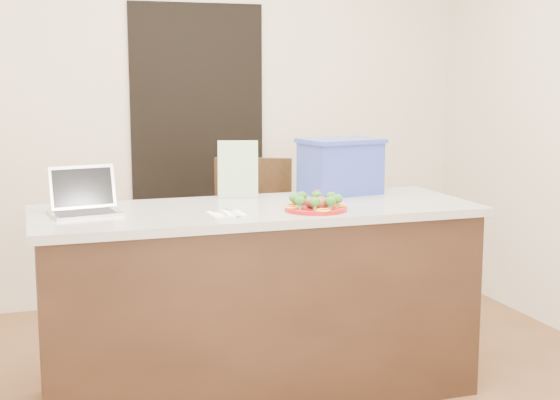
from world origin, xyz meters
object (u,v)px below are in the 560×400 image
object	(u,v)px
island	(258,301)
laptop	(84,201)
napkin	(227,214)
yogurt_bottle	(318,200)
chair	(259,236)
plate	(316,208)
blue_box	(340,166)

from	to	relation	value
island	laptop	bearing A→B (deg)	174.82
island	laptop	distance (m)	0.94
napkin	yogurt_bottle	distance (m)	0.46
island	chair	size ratio (longest dim) A/B	1.98
yogurt_bottle	chair	xyz separation A→B (m)	(-0.00, 0.95, -0.36)
napkin	laptop	world-z (taller)	laptop
plate	blue_box	world-z (taller)	blue_box
island	blue_box	world-z (taller)	blue_box
island	napkin	world-z (taller)	napkin
napkin	island	bearing A→B (deg)	39.38
laptop	chair	xyz separation A→B (m)	(1.05, 0.80, -0.38)
napkin	blue_box	xyz separation A→B (m)	(0.71, 0.41, 0.14)
yogurt_bottle	blue_box	xyz separation A→B (m)	(0.25, 0.34, 0.11)
plate	island	bearing A→B (deg)	139.36
plate	laptop	distance (m)	1.03
napkin	yogurt_bottle	world-z (taller)	yogurt_bottle
chair	yogurt_bottle	bearing A→B (deg)	-66.27
plate	blue_box	size ratio (longest dim) A/B	0.65
island	yogurt_bottle	world-z (taller)	yogurt_bottle
island	napkin	xyz separation A→B (m)	(-0.19, -0.15, 0.46)
island	yogurt_bottle	bearing A→B (deg)	-17.57
laptop	blue_box	bearing A→B (deg)	-0.95
plate	yogurt_bottle	distance (m)	0.12
yogurt_bottle	chair	world-z (taller)	chair
napkin	yogurt_bottle	xyz separation A→B (m)	(0.46, 0.07, 0.03)
napkin	chair	xyz separation A→B (m)	(0.45, 1.02, -0.33)
yogurt_bottle	laptop	world-z (taller)	laptop
laptop	blue_box	world-z (taller)	blue_box
blue_box	chair	xyz separation A→B (m)	(-0.26, 0.61, -0.47)
plate	yogurt_bottle	world-z (taller)	yogurt_bottle
napkin	blue_box	size ratio (longest dim) A/B	0.34
napkin	laptop	xyz separation A→B (m)	(-0.59, 0.22, 0.05)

